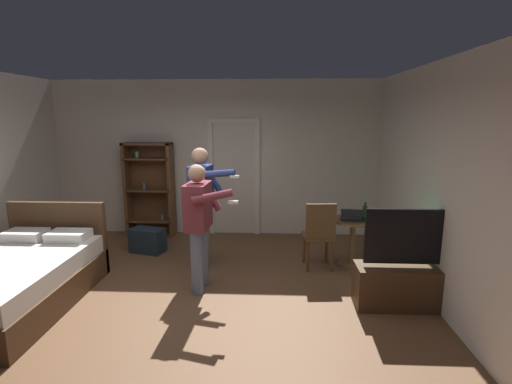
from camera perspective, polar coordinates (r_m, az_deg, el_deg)
ground_plane at (r=4.75m, az=-10.99°, el=-16.21°), size 6.46×6.46×0.00m
wall_back at (r=7.05m, az=-6.02°, el=5.02°), size 6.12×0.12×2.81m
wall_right at (r=4.58m, az=27.65°, el=0.28°), size 0.12×5.82×2.81m
doorway_frame at (r=6.95m, az=-3.29°, el=3.47°), size 0.93×0.08×2.13m
bed at (r=5.34m, az=-32.23°, el=-11.06°), size 1.34×2.10×1.02m
bookshelf at (r=7.18m, az=-15.61°, el=0.93°), size 0.86×0.32×1.71m
tv_flatscreen at (r=4.82m, az=22.05°, el=-12.09°), size 1.23×0.40×1.17m
side_table at (r=5.78m, az=14.28°, el=-6.17°), size 0.63×0.63×0.70m
laptop at (r=5.65m, az=14.16°, el=-3.59°), size 0.35×0.36×0.16m
bottle_on_table at (r=5.64m, az=16.00°, el=-3.06°), size 0.06×0.06×0.27m
wooden_chair at (r=5.50m, az=9.45°, el=-6.06°), size 0.45×0.45×0.99m
person_blue_shirt at (r=4.77m, az=-8.51°, el=-3.93°), size 0.67×0.65×1.60m
person_striped_shirt at (r=5.46m, az=-8.09°, el=-1.08°), size 0.73×0.64×1.74m
suitcase_dark at (r=6.45m, az=-15.94°, el=-6.98°), size 0.59×0.43×0.39m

